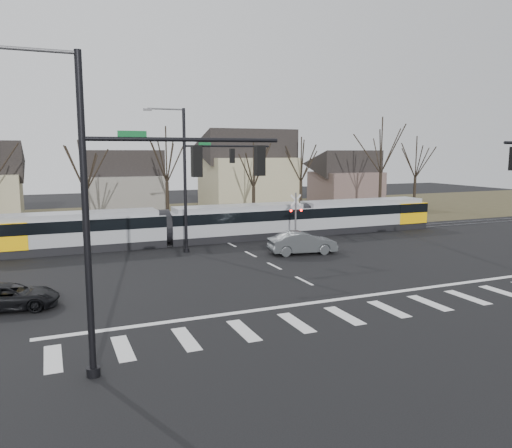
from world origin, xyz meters
name	(u,v)px	position (x,y,z in m)	size (l,w,h in m)	color
ground	(322,290)	(0.00, 0.00, 0.00)	(140.00, 140.00, 0.00)	black
grass_verge	(176,217)	(0.00, 32.00, 0.01)	(140.00, 28.00, 0.01)	#38331E
crosswalk	(367,312)	(0.00, -4.00, 0.01)	(27.00, 2.60, 0.01)	silver
stop_line	(341,299)	(0.00, -1.80, 0.01)	(28.00, 0.35, 0.01)	silver
lane_dashes	(223,240)	(0.00, 16.00, 0.01)	(0.18, 30.00, 0.01)	silver
rail_pair	(224,240)	(0.00, 15.80, 0.03)	(90.00, 1.52, 0.06)	#59595E
tram	(237,221)	(1.21, 16.00, 1.55)	(37.44, 2.78, 2.84)	gray
sedan	(302,243)	(3.45, 8.71, 0.80)	(5.02, 2.36, 1.59)	#3F4245
suv	(10,297)	(-14.93, 2.74, 0.60)	(4.53, 2.58, 1.19)	black
signal_pole_near_left	(137,199)	(-10.41, -6.00, 5.70)	(9.28, 0.44, 10.20)	black
signal_pole_far	(206,173)	(-2.41, 12.50, 5.70)	(9.28, 0.44, 10.20)	black
rail_crossing_signal	(296,219)	(5.00, 12.79, 1.89)	(1.08, 0.36, 4.00)	#59595B
tree_row	(209,174)	(2.00, 26.00, 5.00)	(59.20, 7.20, 10.00)	black
house_b	(124,180)	(-5.00, 36.00, 3.97)	(8.64, 7.56, 7.65)	slate
house_c	(248,168)	(9.00, 33.00, 5.23)	(10.80, 8.64, 10.10)	tan
house_d	(346,176)	(24.00, 35.00, 3.97)	(8.64, 7.56, 7.65)	brown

